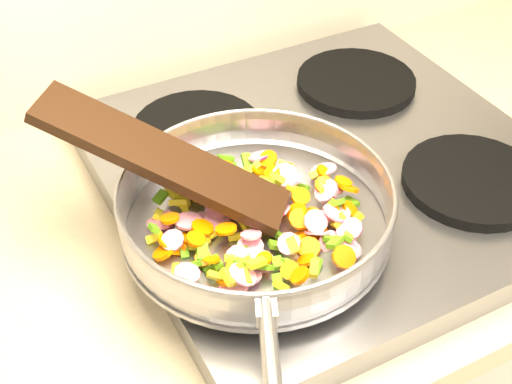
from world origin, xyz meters
name	(u,v)px	position (x,y,z in m)	size (l,w,h in m)	color
cooktop	(328,169)	(-0.70, 1.67, 0.92)	(0.60, 0.60, 0.04)	#939399
grate_fl	(293,250)	(-0.84, 1.52, 0.95)	(0.19, 0.19, 0.02)	black
grate_fr	(473,181)	(-0.56, 1.52, 0.95)	(0.19, 0.19, 0.02)	black
grate_bl	(197,130)	(-0.84, 1.81, 0.95)	(0.19, 0.19, 0.02)	black
grate_br	(356,82)	(-0.56, 1.81, 0.95)	(0.19, 0.19, 0.02)	black
saute_pan	(256,207)	(-0.86, 1.57, 0.99)	(0.38, 0.52, 0.06)	#9E9EA5
vegetable_heap	(252,215)	(-0.87, 1.58, 0.98)	(0.28, 0.27, 0.05)	#CD1451
wooden_spatula	(162,158)	(-0.95, 1.66, 1.04)	(0.32, 0.07, 0.01)	black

